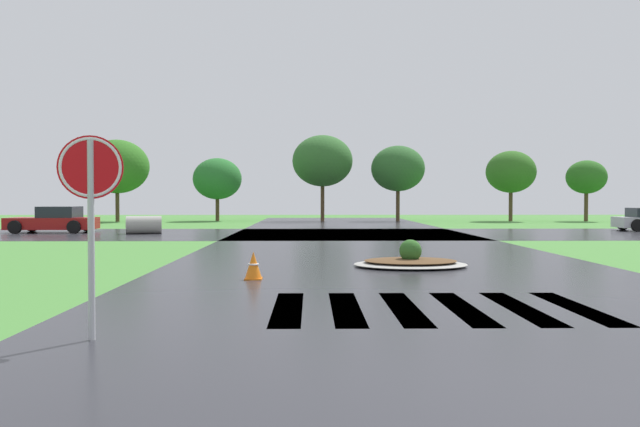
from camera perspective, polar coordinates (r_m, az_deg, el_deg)
ground_plane at (r=5.48m, az=20.45°, el=-17.46°), size 120.00×120.00×0.10m
asphalt_roadway at (r=15.04m, az=6.43°, el=-5.13°), size 11.20×80.00×0.01m
asphalt_cross_road at (r=30.40m, az=2.73°, el=-1.83°), size 90.00×10.08×0.01m
crosswalk_stripes at (r=10.13m, az=10.07°, el=-8.34°), size 4.95×3.13×0.01m
stop_sign at (r=8.07m, az=-19.87°, el=2.12°), size 0.75×0.20×2.46m
median_island at (r=16.03m, az=8.11°, el=-4.27°), size 2.83×2.19×0.68m
car_dark_suv at (r=34.20m, az=-22.74°, el=-0.59°), size 4.16×2.25×1.29m
drainage_pipe_stack at (r=31.51m, az=-15.51°, el=-1.00°), size 1.79×1.20×0.85m
traffic_cone at (r=13.47m, az=-6.00°, el=-4.71°), size 0.37×0.37×0.58m
background_treeline at (r=46.99m, az=-0.69°, el=4.05°), size 38.13×5.69×6.40m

